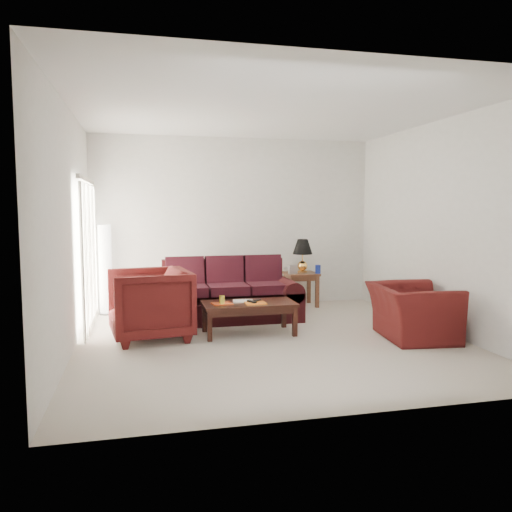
{
  "coord_description": "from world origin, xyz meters",
  "views": [
    {
      "loc": [
        -1.66,
        -6.31,
        1.76
      ],
      "look_at": [
        0.0,
        0.85,
        1.05
      ],
      "focal_mm": 35.0,
      "sensor_mm": 36.0,
      "label": 1
    }
  ],
  "objects_px": {
    "armchair_right": "(412,312)",
    "sofa": "(227,291)",
    "coffee_table": "(249,318)",
    "armchair_left": "(150,304)",
    "end_table": "(301,289)",
    "floor_lamp": "(105,269)"
  },
  "relations": [
    {
      "from": "armchair_left",
      "to": "coffee_table",
      "type": "relative_size",
      "value": 0.82
    },
    {
      "from": "armchair_left",
      "to": "coffee_table",
      "type": "height_order",
      "value": "armchair_left"
    },
    {
      "from": "end_table",
      "to": "armchair_right",
      "type": "relative_size",
      "value": 0.54
    },
    {
      "from": "floor_lamp",
      "to": "end_table",
      "type": "bearing_deg",
      "value": -0.85
    },
    {
      "from": "armchair_right",
      "to": "sofa",
      "type": "bearing_deg",
      "value": 60.2
    },
    {
      "from": "sofa",
      "to": "armchair_right",
      "type": "height_order",
      "value": "sofa"
    },
    {
      "from": "floor_lamp",
      "to": "armchair_left",
      "type": "height_order",
      "value": "floor_lamp"
    },
    {
      "from": "sofa",
      "to": "armchair_left",
      "type": "height_order",
      "value": "armchair_left"
    },
    {
      "from": "sofa",
      "to": "armchair_right",
      "type": "xyz_separation_m",
      "value": [
        2.26,
        -1.65,
        -0.11
      ]
    },
    {
      "from": "sofa",
      "to": "armchair_left",
      "type": "distance_m",
      "value": 1.48
    },
    {
      "from": "armchair_right",
      "to": "armchair_left",
      "type": "bearing_deg",
      "value": 83.76
    },
    {
      "from": "end_table",
      "to": "floor_lamp",
      "type": "relative_size",
      "value": 0.4
    },
    {
      "from": "sofa",
      "to": "armchair_right",
      "type": "distance_m",
      "value": 2.8
    },
    {
      "from": "sofa",
      "to": "armchair_left",
      "type": "xyz_separation_m",
      "value": [
        -1.2,
        -0.88,
        0.01
      ]
    },
    {
      "from": "armchair_right",
      "to": "coffee_table",
      "type": "distance_m",
      "value": 2.23
    },
    {
      "from": "end_table",
      "to": "coffee_table",
      "type": "height_order",
      "value": "end_table"
    },
    {
      "from": "sofa",
      "to": "end_table",
      "type": "distance_m",
      "value": 1.73
    },
    {
      "from": "floor_lamp",
      "to": "armchair_left",
      "type": "xyz_separation_m",
      "value": [
        0.68,
        -1.77,
        -0.28
      ]
    },
    {
      "from": "armchair_left",
      "to": "sofa",
      "type": "bearing_deg",
      "value": 118.28
    },
    {
      "from": "end_table",
      "to": "armchair_left",
      "type": "height_order",
      "value": "armchair_left"
    },
    {
      "from": "sofa",
      "to": "floor_lamp",
      "type": "bearing_deg",
      "value": 153.65
    },
    {
      "from": "floor_lamp",
      "to": "coffee_table",
      "type": "relative_size",
      "value": 1.17
    }
  ]
}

